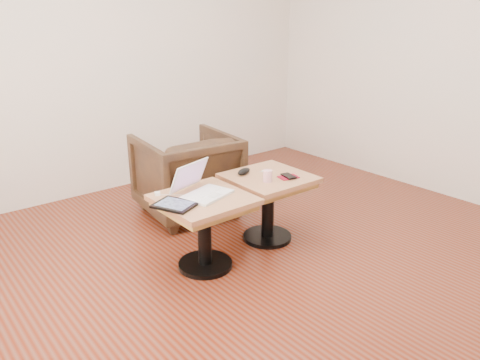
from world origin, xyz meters
TOP-DOWN VIEW (x-y plane):
  - room_shell at (0.00, 0.00)m, footprint 4.52×4.52m
  - side_table_left at (-0.43, 0.32)m, footprint 0.59×0.59m
  - side_table_right at (0.21, 0.37)m, footprint 0.60×0.60m
  - laptop at (-0.41, 0.37)m, footprint 0.40×0.40m
  - tablet at (-0.66, 0.30)m, footprint 0.29×0.32m
  - charging_adapter at (-0.65, 0.55)m, footprint 0.05×0.05m
  - glasses_case at (0.09, 0.52)m, footprint 0.16×0.10m
  - striped_cup at (0.12, 0.27)m, footprint 0.07×0.07m
  - earbuds_tangle at (0.26, 0.44)m, footprint 0.08×0.07m
  - phone_on_sleeve at (0.30, 0.24)m, footprint 0.16×0.14m
  - armchair at (0.01, 1.21)m, footprint 0.87×0.89m

SIDE VIEW (x-z plane):
  - armchair at x=0.01m, z-range 0.00..0.73m
  - side_table_left at x=-0.43m, z-range 0.13..0.67m
  - side_table_right at x=0.21m, z-range 0.13..0.67m
  - earbuds_tangle at x=0.26m, z-range 0.54..0.55m
  - phone_on_sleeve at x=0.30m, z-range 0.54..0.55m
  - tablet at x=-0.66m, z-range 0.54..0.56m
  - charging_adapter at x=-0.65m, z-range 0.54..0.56m
  - glasses_case at x=0.09m, z-range 0.54..0.58m
  - striped_cup at x=0.12m, z-range 0.54..0.62m
  - laptop at x=-0.41m, z-range 0.47..0.69m
  - room_shell at x=0.00m, z-range 0.00..2.71m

